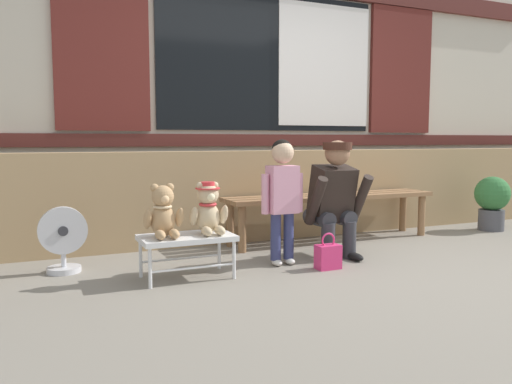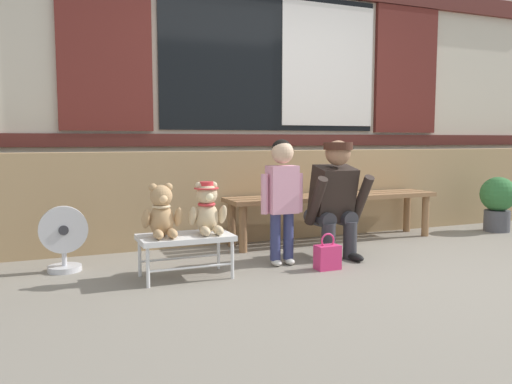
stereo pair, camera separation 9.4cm
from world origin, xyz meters
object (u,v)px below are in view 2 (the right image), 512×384
(handbag_on_ground, at_px, (327,256))
(floor_fan, at_px, (64,239))
(small_display_bench, at_px, (185,240))
(potted_plant, at_px, (498,201))
(teddy_bear_with_hat, at_px, (207,209))
(adult_crouching, at_px, (335,199))
(wooden_bench_long, at_px, (334,202))
(child_standing, at_px, (282,188))
(teddy_bear_plain, at_px, (162,213))

(handbag_on_ground, height_order, floor_fan, floor_fan)
(small_display_bench, distance_m, potted_plant, 3.52)
(teddy_bear_with_hat, height_order, adult_crouching, adult_crouching)
(teddy_bear_with_hat, relative_size, floor_fan, 0.76)
(teddy_bear_with_hat, bearing_deg, wooden_bench_long, 26.55)
(floor_fan, bearing_deg, wooden_bench_long, 5.67)
(child_standing, bearing_deg, handbag_on_ground, -46.41)
(child_standing, bearing_deg, teddy_bear_with_hat, -172.74)
(small_display_bench, bearing_deg, teddy_bear_plain, 179.49)
(child_standing, bearing_deg, wooden_bench_long, 37.58)
(child_standing, distance_m, adult_crouching, 0.51)
(child_standing, distance_m, floor_fan, 1.64)
(teddy_bear_plain, bearing_deg, small_display_bench, -0.51)
(teddy_bear_plain, bearing_deg, handbag_on_ground, -8.74)
(wooden_bench_long, height_order, child_standing, child_standing)
(small_display_bench, height_order, child_standing, child_standing)
(teddy_bear_with_hat, height_order, potted_plant, teddy_bear_with_hat)
(wooden_bench_long, height_order, floor_fan, floor_fan)
(small_display_bench, bearing_deg, potted_plant, 8.58)
(small_display_bench, relative_size, teddy_bear_with_hat, 1.76)
(child_standing, height_order, potted_plant, child_standing)
(wooden_bench_long, distance_m, adult_crouching, 0.71)
(small_display_bench, distance_m, teddy_bear_plain, 0.25)
(potted_plant, height_order, floor_fan, potted_plant)
(child_standing, bearing_deg, floor_fan, 164.93)
(child_standing, distance_m, handbag_on_ground, 0.61)
(adult_crouching, bearing_deg, small_display_bench, -174.21)
(small_display_bench, bearing_deg, floor_fan, 147.16)
(teddy_bear_plain, bearing_deg, teddy_bear_with_hat, 0.13)
(wooden_bench_long, relative_size, teddy_bear_plain, 5.78)
(wooden_bench_long, distance_m, teddy_bear_plain, 1.94)
(small_display_bench, distance_m, child_standing, 0.85)
(wooden_bench_long, xyz_separation_m, teddy_bear_plain, (-1.79, -0.73, 0.09))
(small_display_bench, xyz_separation_m, adult_crouching, (1.28, 0.13, 0.21))
(teddy_bear_plain, xyz_separation_m, handbag_on_ground, (1.19, -0.18, -0.37))
(teddy_bear_plain, height_order, potted_plant, teddy_bear_plain)
(teddy_bear_plain, height_order, child_standing, child_standing)
(teddy_bear_with_hat, xyz_separation_m, floor_fan, (-0.93, 0.50, -0.23))
(child_standing, bearing_deg, potted_plant, 9.34)
(wooden_bench_long, relative_size, adult_crouching, 2.21)
(wooden_bench_long, bearing_deg, potted_plant, -6.50)
(adult_crouching, relative_size, floor_fan, 1.98)
(adult_crouching, bearing_deg, teddy_bear_with_hat, -173.49)
(teddy_bear_with_hat, xyz_separation_m, child_standing, (0.62, 0.08, 0.12))
(teddy_bear_plain, relative_size, potted_plant, 0.64)
(teddy_bear_plain, distance_m, teddy_bear_with_hat, 0.32)
(teddy_bear_plain, relative_size, teddy_bear_with_hat, 1.00)
(small_display_bench, xyz_separation_m, teddy_bear_plain, (-0.16, 0.00, 0.20))
(adult_crouching, distance_m, potted_plant, 2.24)
(small_display_bench, xyz_separation_m, teddy_bear_with_hat, (0.16, 0.00, 0.21))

